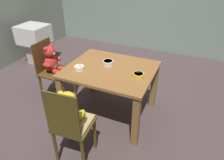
# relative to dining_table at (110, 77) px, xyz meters

# --- Properties ---
(ground_plane) EXTENTS (5.20, 5.20, 0.04)m
(ground_plane) POSITION_rel_dining_table_xyz_m (0.00, 0.00, -0.60)
(ground_plane) COLOR #4C3C3E
(dining_table) EXTENTS (1.10, 0.92, 0.71)m
(dining_table) POSITION_rel_dining_table_xyz_m (0.00, 0.00, 0.00)
(dining_table) COLOR brown
(dining_table) RESTS_ON ground_plane
(teddy_chair_near_left) EXTENTS (0.41, 0.41, 0.90)m
(teddy_chair_near_left) POSITION_rel_dining_table_xyz_m (-0.96, 0.03, -0.01)
(teddy_chair_near_left) COLOR #533617
(teddy_chair_near_left) RESTS_ON ground_plane
(teddy_chair_near_front) EXTENTS (0.41, 0.39, 0.93)m
(teddy_chair_near_front) POSITION_rel_dining_table_xyz_m (-0.04, -0.85, -0.00)
(teddy_chair_near_front) COLOR #4B3C16
(teddy_chair_near_front) RESTS_ON ground_plane
(porridge_bowl_yellow_near_right) EXTENTS (0.13, 0.14, 0.11)m
(porridge_bowl_yellow_near_right) POSITION_rel_dining_table_xyz_m (0.39, -0.06, 0.15)
(porridge_bowl_yellow_near_right) COLOR yellow
(porridge_bowl_yellow_near_right) RESTS_ON dining_table
(porridge_bowl_white_near_left) EXTENTS (0.12, 0.12, 0.11)m
(porridge_bowl_white_near_left) POSITION_rel_dining_table_xyz_m (-0.34, -0.18, 0.15)
(porridge_bowl_white_near_left) COLOR silver
(porridge_bowl_white_near_left) RESTS_ON dining_table
(porridge_bowl_cream_center) EXTENTS (0.14, 0.14, 0.06)m
(porridge_bowl_cream_center) POSITION_rel_dining_table_xyz_m (-0.06, 0.07, 0.16)
(porridge_bowl_cream_center) COLOR beige
(porridge_bowl_cream_center) RESTS_ON dining_table
(sink_basin) EXTENTS (0.54, 0.49, 0.79)m
(sink_basin) POSITION_rel_dining_table_xyz_m (-2.05, 0.87, -0.07)
(sink_basin) COLOR #B7B2A8
(sink_basin) RESTS_ON ground_plane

